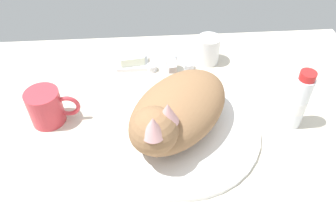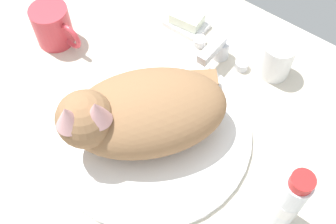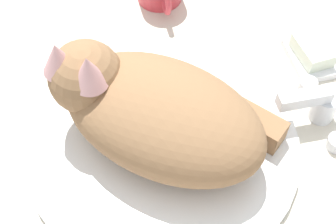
{
  "view_description": "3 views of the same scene",
  "coord_description": "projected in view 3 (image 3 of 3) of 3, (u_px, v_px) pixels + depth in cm",
  "views": [
    {
      "loc": [
        -6.3,
        -53.49,
        59.7
      ],
      "look_at": [
        -2.45,
        -0.62,
        7.08
      ],
      "focal_mm": 36.49,
      "sensor_mm": 36.0,
      "label": 1
    },
    {
      "loc": [
        26.35,
        -28.59,
        67.48
      ],
      "look_at": [
        2.59,
        2.26,
        6.78
      ],
      "focal_mm": 44.29,
      "sensor_mm": 36.0,
      "label": 2
    },
    {
      "loc": [
        33.98,
        -6.68,
        55.71
      ],
      "look_at": [
        -1.76,
        1.07,
        5.27
      ],
      "focal_mm": 49.56,
      "sensor_mm": 36.0,
      "label": 3
    }
  ],
  "objects": [
    {
      "name": "ground_plane",
      "position": [
        163.0,
        151.0,
        0.67
      ],
      "size": [
        110.0,
        82.5,
        3.0
      ],
      "primitive_type": "cube",
      "color": "beige"
    },
    {
      "name": "cat",
      "position": [
        151.0,
        109.0,
        0.6
      ],
      "size": [
        31.12,
        32.98,
        15.52
      ],
      "color": "#936B47",
      "rests_on": "sink_basin"
    },
    {
      "name": "soap_bar",
      "position": [
        313.0,
        50.0,
        0.73
      ],
      "size": [
        7.22,
        5.27,
        2.49
      ],
      "primitive_type": "cube",
      "rotation": [
        0.0,
        0.0,
        0.12
      ],
      "color": "silver",
      "rests_on": "soap_dish"
    },
    {
      "name": "faucet",
      "position": [
        318.0,
        106.0,
        0.66
      ],
      "size": [
        13.42,
        9.37,
        6.41
      ],
      "color": "silver",
      "rests_on": "ground_plane"
    },
    {
      "name": "soap_dish",
      "position": [
        310.0,
        58.0,
        0.74
      ],
      "size": [
        9.0,
        6.4,
        1.2
      ],
      "primitive_type": "cube",
      "color": "white",
      "rests_on": "ground_plane"
    },
    {
      "name": "sink_basin",
      "position": [
        163.0,
        143.0,
        0.65
      ],
      "size": [
        37.96,
        37.96,
        1.15
      ],
      "primitive_type": "cylinder",
      "color": "white",
      "rests_on": "ground_plane"
    }
  ]
}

